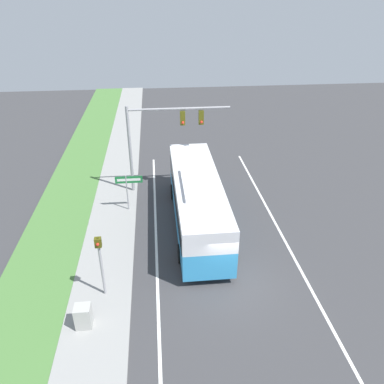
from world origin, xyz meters
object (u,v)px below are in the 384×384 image
at_px(bus, 197,198).
at_px(signal_gantry, 161,131).
at_px(utility_cabinet, 83,316).
at_px(street_sign, 128,185).
at_px(pedestrian_signal, 100,258).

xyz_separation_m(bus, signal_gantry, (-1.84, 4.57, 2.53)).
bearing_deg(utility_cabinet, bus, 52.50).
relative_size(street_sign, utility_cabinet, 2.39).
xyz_separation_m(signal_gantry, utility_cabinet, (-3.68, -11.77, -3.71)).
bearing_deg(utility_cabinet, pedestrian_signal, 69.84).
height_order(street_sign, utility_cabinet, street_sign).
bearing_deg(bus, signal_gantry, 111.96).
relative_size(bus, pedestrian_signal, 3.32).
distance_m(bus, pedestrian_signal, 7.27).
relative_size(bus, utility_cabinet, 10.32).
bearing_deg(bus, pedestrian_signal, -132.02).
bearing_deg(signal_gantry, bus, -68.04).
xyz_separation_m(street_sign, utility_cabinet, (-1.49, -9.22, -1.19)).
xyz_separation_m(signal_gantry, street_sign, (-2.19, -2.55, -2.52)).
bearing_deg(utility_cabinet, signal_gantry, 72.63).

